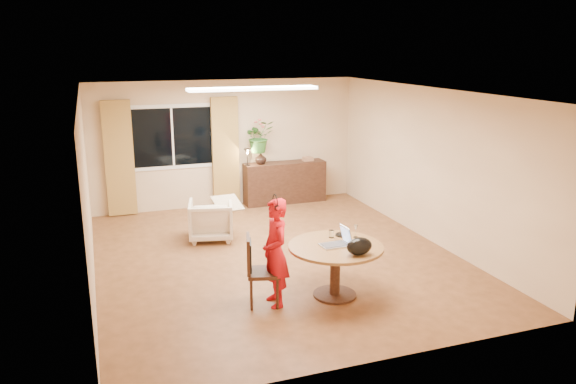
% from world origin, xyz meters
% --- Properties ---
extents(floor, '(6.50, 6.50, 0.00)m').
position_xyz_m(floor, '(0.00, 0.00, 0.00)').
color(floor, brown).
rests_on(floor, ground).
extents(ceiling, '(6.50, 6.50, 0.00)m').
position_xyz_m(ceiling, '(0.00, 0.00, 2.60)').
color(ceiling, white).
rests_on(ceiling, wall_back).
extents(wall_back, '(5.50, 0.00, 5.50)m').
position_xyz_m(wall_back, '(0.00, 3.25, 1.30)').
color(wall_back, tan).
rests_on(wall_back, floor).
extents(wall_left, '(0.00, 6.50, 6.50)m').
position_xyz_m(wall_left, '(-2.75, 0.00, 1.30)').
color(wall_left, tan).
rests_on(wall_left, floor).
extents(wall_right, '(0.00, 6.50, 6.50)m').
position_xyz_m(wall_right, '(2.75, 0.00, 1.30)').
color(wall_right, tan).
rests_on(wall_right, floor).
extents(window, '(1.70, 0.03, 1.30)m').
position_xyz_m(window, '(-1.10, 3.23, 1.50)').
color(window, white).
rests_on(window, wall_back).
extents(curtain_left, '(0.55, 0.08, 2.25)m').
position_xyz_m(curtain_left, '(-2.15, 3.15, 1.15)').
color(curtain_left, olive).
rests_on(curtain_left, wall_back).
extents(curtain_right, '(0.55, 0.08, 2.25)m').
position_xyz_m(curtain_right, '(-0.05, 3.15, 1.15)').
color(curtain_right, olive).
rests_on(curtain_right, wall_back).
extents(ceiling_panel, '(2.20, 0.35, 0.05)m').
position_xyz_m(ceiling_panel, '(0.00, 1.20, 2.57)').
color(ceiling_panel, white).
rests_on(ceiling_panel, ceiling).
extents(dining_table, '(1.26, 1.26, 0.72)m').
position_xyz_m(dining_table, '(0.29, -1.61, 0.56)').
color(dining_table, brown).
rests_on(dining_table, floor).
extents(dining_chair, '(0.54, 0.51, 0.93)m').
position_xyz_m(dining_chair, '(-0.68, -1.53, 0.47)').
color(dining_chair, black).
rests_on(dining_chair, floor).
extents(child, '(0.52, 0.35, 1.42)m').
position_xyz_m(child, '(-0.53, -1.58, 0.71)').
color(child, red).
rests_on(child, floor).
extents(laptop, '(0.40, 0.28, 0.26)m').
position_xyz_m(laptop, '(0.27, -1.61, 0.85)').
color(laptop, '#B7B7BC').
rests_on(laptop, dining_table).
extents(tumbler, '(0.08, 0.08, 0.10)m').
position_xyz_m(tumbler, '(0.37, -1.30, 0.77)').
color(tumbler, white).
rests_on(tumbler, dining_table).
extents(wine_glass, '(0.08, 0.08, 0.18)m').
position_xyz_m(wine_glass, '(0.68, -1.41, 0.81)').
color(wine_glass, white).
rests_on(wine_glass, dining_table).
extents(pot_lid, '(0.22, 0.22, 0.03)m').
position_xyz_m(pot_lid, '(0.55, -1.28, 0.73)').
color(pot_lid, white).
rests_on(pot_lid, dining_table).
extents(handbag, '(0.38, 0.28, 0.23)m').
position_xyz_m(handbag, '(0.43, -2.02, 0.83)').
color(handbag, black).
rests_on(handbag, dining_table).
extents(armchair, '(0.88, 0.90, 0.69)m').
position_xyz_m(armchair, '(-0.80, 1.20, 0.34)').
color(armchair, beige).
rests_on(armchair, floor).
extents(throw, '(0.50, 0.59, 0.03)m').
position_xyz_m(throw, '(-0.50, 1.18, 0.70)').
color(throw, beige).
rests_on(throw, armchair).
extents(sideboard, '(1.74, 0.43, 0.87)m').
position_xyz_m(sideboard, '(1.19, 3.01, 0.44)').
color(sideboard, black).
rests_on(sideboard, floor).
extents(vase, '(0.24, 0.24, 0.25)m').
position_xyz_m(vase, '(0.66, 3.01, 1.00)').
color(vase, black).
rests_on(vase, sideboard).
extents(bouquet, '(0.68, 0.62, 0.66)m').
position_xyz_m(bouquet, '(0.63, 3.01, 1.45)').
color(bouquet, '#276A2B').
rests_on(bouquet, vase).
extents(book_stack, '(0.22, 0.17, 0.09)m').
position_xyz_m(book_stack, '(1.71, 3.01, 0.92)').
color(book_stack, '#95654C').
rests_on(book_stack, sideboard).
extents(desk_lamp, '(0.15, 0.15, 0.37)m').
position_xyz_m(desk_lamp, '(0.36, 2.96, 1.06)').
color(desk_lamp, black).
rests_on(desk_lamp, sideboard).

